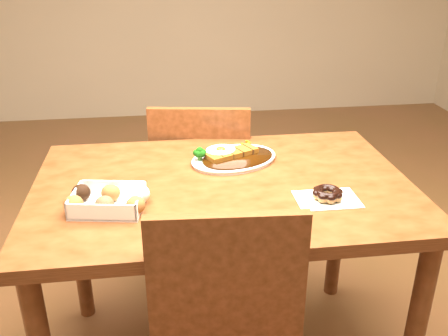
{
  "coord_description": "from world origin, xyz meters",
  "views": [
    {
      "loc": [
        -0.19,
        -1.42,
        1.45
      ],
      "look_at": [
        0.0,
        -0.02,
        0.81
      ],
      "focal_mm": 40.0,
      "sensor_mm": 36.0,
      "label": 1
    }
  ],
  "objects": [
    {
      "name": "pon_de_ring",
      "position": [
        0.29,
        -0.15,
        0.77
      ],
      "size": [
        0.19,
        0.13,
        0.04
      ],
      "rotation": [
        0.0,
        0.0,
        -0.01
      ],
      "color": "silver",
      "rests_on": "table"
    },
    {
      "name": "chair_far",
      "position": [
        -0.02,
        0.54,
        0.48
      ],
      "size": [
        0.48,
        0.48,
        0.87
      ],
      "rotation": [
        0.0,
        0.0,
        2.98
      ],
      "color": "#47230E",
      "rests_on": "ground"
    },
    {
      "name": "table",
      "position": [
        0.0,
        0.0,
        0.65
      ],
      "size": [
        1.2,
        0.8,
        0.75
      ],
      "color": "#47230E",
      "rests_on": "ground"
    },
    {
      "name": "katsu_curry_plate",
      "position": [
        0.06,
        0.17,
        0.77
      ],
      "size": [
        0.36,
        0.31,
        0.06
      ],
      "rotation": [
        0.0,
        0.0,
        0.37
      ],
      "color": "white",
      "rests_on": "table"
    },
    {
      "name": "donut_box",
      "position": [
        -0.35,
        -0.12,
        0.78
      ],
      "size": [
        0.24,
        0.18,
        0.06
      ],
      "rotation": [
        0.0,
        0.0,
        -0.17
      ],
      "color": "white",
      "rests_on": "table"
    }
  ]
}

